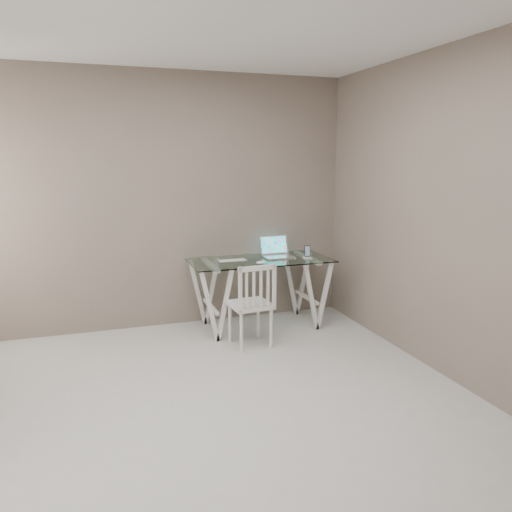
# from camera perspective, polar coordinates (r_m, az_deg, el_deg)

# --- Properties ---
(room) EXTENTS (4.50, 4.52, 2.71)m
(room) POSITION_cam_1_polar(r_m,az_deg,el_deg) (3.17, -5.76, 9.39)
(room) COLOR #B4B1AC
(room) RESTS_ON ground
(desk) EXTENTS (1.50, 0.70, 0.75)m
(desk) POSITION_cam_1_polar(r_m,az_deg,el_deg) (5.39, 0.49, -4.18)
(desk) COLOR silver
(desk) RESTS_ON ground
(chair) EXTENTS (0.41, 0.41, 0.83)m
(chair) POSITION_cam_1_polar(r_m,az_deg,el_deg) (4.79, -0.36, -5.21)
(chair) COLOR silver
(chair) RESTS_ON ground
(laptop) EXTENTS (0.32, 0.30, 0.22)m
(laptop) POSITION_cam_1_polar(r_m,az_deg,el_deg) (5.47, 2.36, 0.49)
(laptop) COLOR silver
(laptop) RESTS_ON desk
(keyboard) EXTENTS (0.31, 0.13, 0.01)m
(keyboard) POSITION_cam_1_polar(r_m,az_deg,el_deg) (5.24, -2.77, -0.53)
(keyboard) COLOR silver
(keyboard) RESTS_ON desk
(mouse) EXTENTS (0.10, 0.06, 0.03)m
(mouse) POSITION_cam_1_polar(r_m,az_deg,el_deg) (5.09, 0.54, -0.75)
(mouse) COLOR white
(mouse) RESTS_ON desk
(phone_dock) EXTENTS (0.07, 0.07, 0.14)m
(phone_dock) POSITION_cam_1_polar(r_m,az_deg,el_deg) (5.41, 5.90, 0.15)
(phone_dock) COLOR white
(phone_dock) RESTS_ON desk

